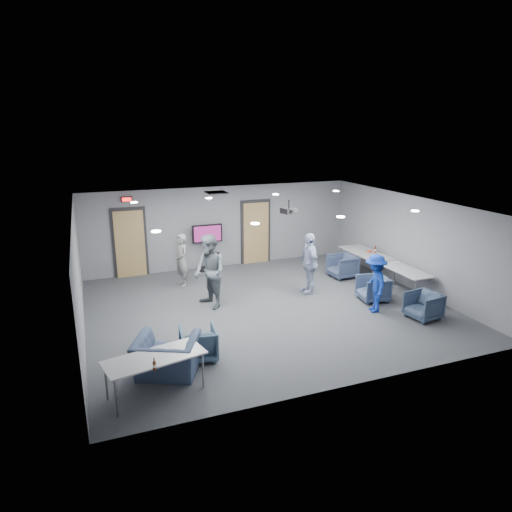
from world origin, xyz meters
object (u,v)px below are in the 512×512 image
object	(u,v)px
bottle_right	(375,250)
chair_front_a	(198,343)
person_c	(309,263)
chair_right_b	(373,288)
table_right_b	(405,271)
chair_right_c	(423,306)
tv_stand	(208,244)
projector	(289,210)
person_b	(210,272)
bottle_front	(154,365)
chair_front_b	(167,356)
table_right_a	(366,254)
person_a	(182,260)
table_front_left	(154,359)
person_d	(375,283)
chair_right_a	(342,266)

from	to	relation	value
bottle_right	chair_front_a	bearing A→B (deg)	-153.05
person_c	chair_right_b	size ratio (longest dim) A/B	2.32
person_c	chair_right_b	world-z (taller)	person_c
chair_front_a	bottle_right	distance (m)	7.38
table_right_b	person_c	bearing A→B (deg)	66.49
person_c	chair_right_c	bearing A→B (deg)	37.81
tv_stand	projector	size ratio (longest dim) A/B	3.46
projector	person_b	bearing A→B (deg)	168.39
bottle_right	bottle_front	bearing A→B (deg)	-148.01
chair_front_b	table_right_b	distance (m)	7.31
chair_right_b	projector	world-z (taller)	projector
chair_right_c	projector	size ratio (longest dim) A/B	1.68
chair_right_c	chair_front_a	world-z (taller)	chair_front_a
table_right_a	projector	distance (m)	3.60
table_right_a	chair_front_a	bearing A→B (deg)	118.81
table_right_b	tv_stand	size ratio (longest dim) A/B	1.11
tv_stand	person_a	bearing A→B (deg)	-132.15
person_b	person_c	bearing A→B (deg)	76.69
chair_front_a	table_front_left	distance (m)	1.46
chair_front_b	table_right_a	xyz separation A→B (m)	(7.03, 3.86, 0.31)
chair_right_b	table_front_left	world-z (taller)	table_front_left
bottle_front	projector	world-z (taller)	projector
person_b	person_d	distance (m)	4.23
chair_right_a	tv_stand	distance (m)	4.40
table_right_b	projector	xyz separation A→B (m)	(-3.08, 1.15, 1.72)
bottle_front	bottle_right	distance (m)	9.01
table_right_a	bottle_right	world-z (taller)	bottle_right
chair_right_c	chair_front_a	distance (m)	5.67
chair_front_a	table_front_left	bearing A→B (deg)	50.52
chair_right_a	chair_front_a	xyz separation A→B (m)	(-5.49, -3.48, -0.02)
chair_front_b	table_front_left	distance (m)	0.74
chair_right_c	bottle_front	bearing A→B (deg)	-86.09
person_a	chair_front_a	size ratio (longest dim) A/B	2.11
table_right_a	projector	world-z (taller)	projector
chair_right_c	projector	world-z (taller)	projector
person_c	chair_right_a	size ratio (longest dim) A/B	2.21
person_a	tv_stand	world-z (taller)	person_a
person_b	bottle_right	world-z (taller)	person_b
table_right_b	tv_stand	xyz separation A→B (m)	(-4.57, 4.18, 0.18)
person_c	table_front_left	bearing A→B (deg)	-49.83
person_a	bottle_right	xyz separation A→B (m)	(5.93, -1.18, 0.04)
person_a	person_d	bearing A→B (deg)	36.52
chair_right_a	bottle_front	distance (m)	8.22
chair_front_a	bottle_right	size ratio (longest dim) A/B	2.90
chair_front_a	table_right_b	world-z (taller)	table_right_b
person_a	chair_right_b	size ratio (longest dim) A/B	2.08
person_c	chair_right_c	distance (m)	3.25
table_right_a	tv_stand	world-z (taller)	tv_stand
chair_front_b	projector	xyz separation A→B (m)	(3.96, 3.11, 2.03)
table_right_a	bottle_front	xyz separation A→B (m)	(-7.40, -4.91, 0.12)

